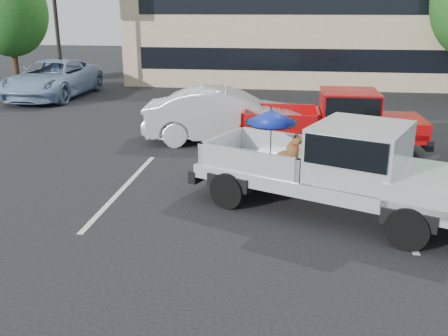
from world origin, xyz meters
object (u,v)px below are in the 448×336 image
Objects in this scene: tree_left at (9,12)px; silver_pickup at (347,164)px; red_pickup at (342,119)px; tree_back at (383,0)px; silver_sedan at (226,116)px; blue_suv at (53,79)px.

tree_left is 1.00× the size of silver_pickup.
tree_back is at bearing 77.78° from red_pickup.
red_pickup is 1.08× the size of silver_sedan.
silver_sedan is at bearing -39.32° from tree_left.
tree_back reaches higher than tree_left.
tree_back is 19.25m from silver_sedan.
red_pickup is at bearing -101.68° from tree_back.
tree_back is 1.32× the size of red_pickup.
silver_pickup is (15.92, -15.84, -2.68)m from tree_left.
tree_back is at bearing 33.67° from blue_suv.
silver_pickup is at bearing -94.50° from red_pickup.
blue_suv is at bearing 46.76° from silver_sedan.
silver_sedan is (-7.18, -17.50, -3.59)m from tree_back.
tree_left is at bearing 137.14° from blue_suv.
tree_left is at bearing -160.71° from tree_back.
red_pickup is at bearing -107.18° from silver_sedan.
blue_suv is (-8.97, 6.88, 0.02)m from silver_sedan.
red_pickup is (0.32, 4.64, -0.08)m from silver_pickup.
tree_back is 1.19× the size of silver_pickup.
tree_back reaches higher than silver_pickup.
red_pickup is 14.52m from blue_suv.
tree_left is at bearing 44.95° from silver_sedan.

